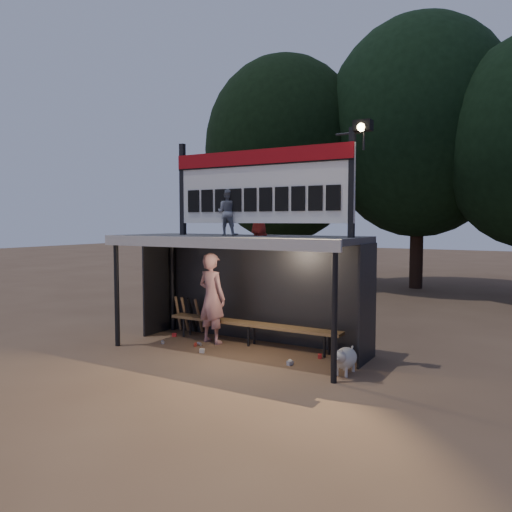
% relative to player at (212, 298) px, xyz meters
% --- Properties ---
extents(ground, '(80.00, 80.00, 0.00)m').
position_rel_player_xyz_m(ground, '(0.84, -0.32, -0.97)').
color(ground, brown).
rests_on(ground, ground).
extents(player, '(0.78, 0.58, 1.93)m').
position_rel_player_xyz_m(player, '(0.00, 0.00, 0.00)').
color(player, silver).
rests_on(player, ground).
extents(child_a, '(0.49, 0.41, 0.92)m').
position_rel_player_xyz_m(child_a, '(0.64, -0.34, 1.81)').
color(child_a, gray).
rests_on(child_a, dugout_shelter).
extents(child_b, '(0.55, 0.51, 0.95)m').
position_rel_player_xyz_m(child_b, '(1.17, -0.01, 1.83)').
color(child_b, '#B5271B').
rests_on(child_b, dugout_shelter).
extents(dugout_shelter, '(5.10, 2.08, 2.32)m').
position_rel_player_xyz_m(dugout_shelter, '(0.84, -0.08, 0.88)').
color(dugout_shelter, '#3E3E41').
rests_on(dugout_shelter, ground).
extents(scoreboard_assembly, '(4.10, 0.27, 1.99)m').
position_rel_player_xyz_m(scoreboard_assembly, '(1.40, -0.33, 2.36)').
color(scoreboard_assembly, black).
rests_on(scoreboard_assembly, dugout_shelter).
extents(bench, '(4.00, 0.35, 0.48)m').
position_rel_player_xyz_m(bench, '(0.84, 0.23, -0.53)').
color(bench, olive).
rests_on(bench, ground).
extents(tree_left, '(6.46, 6.46, 9.27)m').
position_rel_player_xyz_m(tree_left, '(-3.16, 9.68, 4.55)').
color(tree_left, black).
rests_on(tree_left, ground).
extents(tree_mid, '(7.22, 7.22, 10.36)m').
position_rel_player_xyz_m(tree_mid, '(1.84, 11.18, 5.20)').
color(tree_mid, black).
rests_on(tree_mid, ground).
extents(dog, '(0.36, 0.81, 0.49)m').
position_rel_player_xyz_m(dog, '(3.24, -0.70, -0.69)').
color(dog, '#EEE7CF').
rests_on(dog, ground).
extents(bats, '(0.69, 0.35, 0.84)m').
position_rel_player_xyz_m(bats, '(-1.02, 0.50, -0.54)').
color(bats, '#A3764C').
rests_on(bats, ground).
extents(litter, '(3.66, 0.91, 0.08)m').
position_rel_player_xyz_m(litter, '(0.64, -0.43, -0.93)').
color(litter, red).
rests_on(litter, ground).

